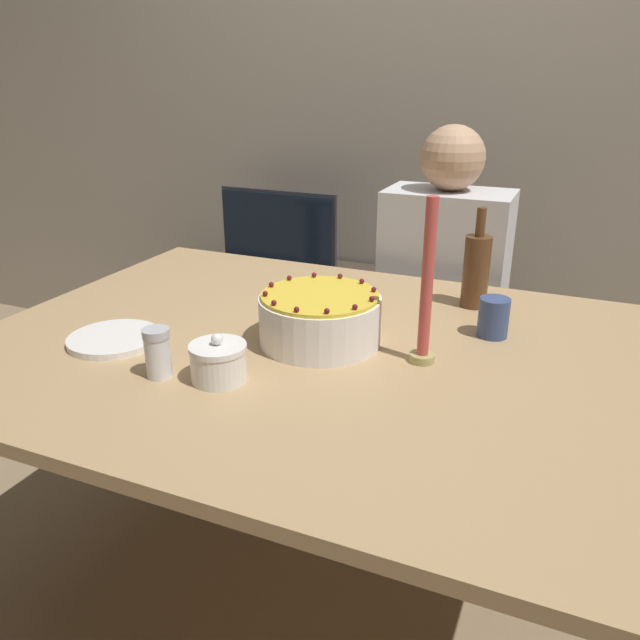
% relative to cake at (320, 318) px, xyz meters
% --- Properties ---
extents(ground_plane, '(12.00, 12.00, 0.00)m').
position_rel_cake_xyz_m(ground_plane, '(-0.02, -0.02, -0.84)').
color(ground_plane, '#8C7556').
extents(wall_behind, '(8.00, 0.05, 2.60)m').
position_rel_cake_xyz_m(wall_behind, '(-0.02, 1.38, 0.46)').
color(wall_behind, '#ADA393').
rests_on(wall_behind, ground_plane).
extents(dining_table, '(1.55, 1.17, 0.78)m').
position_rel_cake_xyz_m(dining_table, '(-0.02, -0.02, -0.16)').
color(dining_table, tan).
rests_on(dining_table, ground_plane).
extents(cake, '(0.28, 0.28, 0.13)m').
position_rel_cake_xyz_m(cake, '(0.00, 0.00, 0.00)').
color(cake, white).
rests_on(cake, dining_table).
extents(sugar_bowl, '(0.12, 0.12, 0.10)m').
position_rel_cake_xyz_m(sugar_bowl, '(-0.11, -0.25, -0.02)').
color(sugar_bowl, white).
rests_on(sugar_bowl, dining_table).
extents(sugar_shaker, '(0.06, 0.06, 0.10)m').
position_rel_cake_xyz_m(sugar_shaker, '(-0.23, -0.29, -0.01)').
color(sugar_shaker, white).
rests_on(sugar_shaker, dining_table).
extents(plate_stack, '(0.21, 0.21, 0.02)m').
position_rel_cake_xyz_m(plate_stack, '(-0.44, -0.19, -0.05)').
color(plate_stack, white).
rests_on(plate_stack, dining_table).
extents(candle, '(0.06, 0.06, 0.36)m').
position_rel_cake_xyz_m(candle, '(0.24, -0.01, 0.09)').
color(candle, tan).
rests_on(candle, dining_table).
extents(bottle, '(0.07, 0.07, 0.26)m').
position_rel_cake_xyz_m(bottle, '(0.28, 0.38, 0.04)').
color(bottle, brown).
rests_on(bottle, dining_table).
extents(cup, '(0.07, 0.07, 0.09)m').
position_rel_cake_xyz_m(cup, '(0.36, 0.19, -0.01)').
color(cup, '#384C7F').
rests_on(cup, dining_table).
extents(person_man_blue_shirt, '(0.40, 0.34, 1.21)m').
position_rel_cake_xyz_m(person_man_blue_shirt, '(0.12, 0.77, -0.31)').
color(person_man_blue_shirt, '#473D33').
rests_on(person_man_blue_shirt, ground_plane).
extents(side_cabinet, '(0.85, 0.54, 0.55)m').
position_rel_cake_xyz_m(side_cabinet, '(-0.65, 1.07, -0.56)').
color(side_cabinet, '#382D23').
rests_on(side_cabinet, ground_plane).
extents(tv_monitor, '(0.52, 0.10, 0.35)m').
position_rel_cake_xyz_m(tv_monitor, '(-0.65, 1.07, -0.10)').
color(tv_monitor, '#2D2D33').
rests_on(tv_monitor, side_cabinet).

